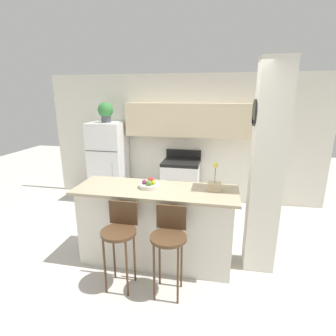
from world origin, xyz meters
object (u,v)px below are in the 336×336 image
Objects in this scene: bar_stool_left at (120,232)px; trash_bin at (132,196)px; stove_range at (181,183)px; fruit_bowl at (149,185)px; bar_stool_right at (169,238)px; potted_plant_on_fridge at (106,111)px; orchid_vase at (215,184)px; refrigerator at (109,162)px.

trash_bin is at bearing 105.96° from bar_stool_left.
fruit_bowl is at bearing -93.73° from stove_range.
fruit_bowl is (-0.36, 0.56, 0.38)m from bar_stool_right.
bar_stool_right is 2.56× the size of potted_plant_on_fridge.
trash_bin is at bearing 116.50° from fruit_bowl.
trash_bin is (-1.64, 1.61, -0.91)m from orchid_vase.
bar_stool_right is 2.62× the size of trash_bin.
orchid_vase is at bearing -39.64° from refrigerator.
potted_plant_on_fridge reaches higher than orchid_vase.
refrigerator is at bearing 140.36° from orchid_vase.
bar_stool_right is 2.78× the size of orchid_vase.
refrigerator is at bearing 159.11° from trash_bin.
refrigerator is 6.13× the size of fruit_bowl.
trash_bin is at bearing -167.15° from stove_range.
fruit_bowl reaches higher than bar_stool_right.
refrigerator is 1.03m from potted_plant_on_fridge.
orchid_vase is at bearing 31.69° from bar_stool_left.
refrigerator reaches higher than trash_bin.
orchid_vase is (2.20, -1.82, -0.73)m from potted_plant_on_fridge.
fruit_bowl reaches higher than trash_bin.
trash_bin is at bearing -20.89° from refrigerator.
bar_stool_left is 2.62× the size of trash_bin.
stove_range is 2.75× the size of potted_plant_on_fridge.
stove_range is 1.07× the size of bar_stool_right.
trash_bin is (-0.83, 1.66, -0.87)m from fruit_bowl.
bar_stool_left is at bearing -74.04° from trash_bin.
fruit_bowl is at bearing -63.50° from trash_bin.
fruit_bowl is at bearing -53.50° from potted_plant_on_fridge.
fruit_bowl is at bearing -175.92° from orchid_vase.
refrigerator reaches higher than orchid_vase.
bar_stool_right is (1.75, -2.44, -0.13)m from refrigerator.
potted_plant_on_fridge is at bearing 118.12° from refrigerator.
bar_stool_left is at bearing 180.00° from bar_stool_right.
orchid_vase is at bearing 4.08° from fruit_bowl.
bar_stool_right is 2.57m from trash_bin.
stove_range is at bearing 0.13° from potted_plant_on_fridge.
fruit_bowl is (-0.12, -1.88, 0.60)m from stove_range.
fruit_bowl is (1.39, -1.88, -0.78)m from potted_plant_on_fridge.
refrigerator is 1.55m from stove_range.
potted_plant_on_fridge reaches higher than bar_stool_left.
stove_range is 2.82× the size of trash_bin.
stove_range is 4.04× the size of fruit_bowl.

